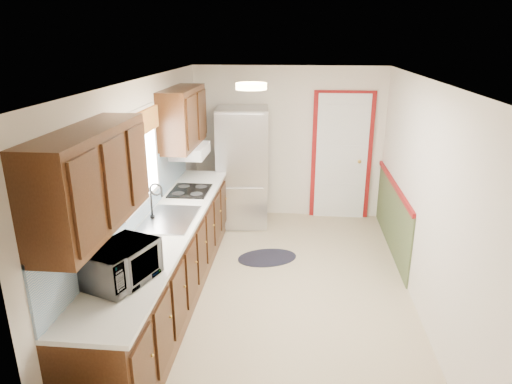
# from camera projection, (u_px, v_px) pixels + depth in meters

# --- Properties ---
(room_shell) EXTENTS (3.20, 5.20, 2.52)m
(room_shell) POSITION_uv_depth(u_px,v_px,m) (281.00, 194.00, 4.91)
(room_shell) COLOR tan
(room_shell) RESTS_ON ground
(kitchen_run) EXTENTS (0.63, 4.00, 2.20)m
(kitchen_run) POSITION_uv_depth(u_px,v_px,m) (164.00, 234.00, 4.87)
(kitchen_run) COLOR #351B0C
(kitchen_run) RESTS_ON ground
(back_wall_trim) EXTENTS (1.12, 2.30, 2.08)m
(back_wall_trim) POSITION_uv_depth(u_px,v_px,m) (352.00, 169.00, 7.00)
(back_wall_trim) COLOR maroon
(back_wall_trim) RESTS_ON ground
(ceiling_fixture) EXTENTS (0.30, 0.30, 0.06)m
(ceiling_fixture) POSITION_uv_depth(u_px,v_px,m) (251.00, 86.00, 4.37)
(ceiling_fixture) COLOR #FFD88C
(ceiling_fixture) RESTS_ON room_shell
(microwave) EXTENTS (0.49, 0.64, 0.38)m
(microwave) POSITION_uv_depth(u_px,v_px,m) (122.00, 260.00, 3.61)
(microwave) COLOR white
(microwave) RESTS_ON kitchen_run
(refrigerator) EXTENTS (0.82, 0.79, 1.82)m
(refrigerator) POSITION_uv_depth(u_px,v_px,m) (243.00, 167.00, 7.00)
(refrigerator) COLOR #B7B7BC
(refrigerator) RESTS_ON ground
(rug) EXTENTS (0.92, 0.74, 0.01)m
(rug) POSITION_uv_depth(u_px,v_px,m) (267.00, 258.00, 6.10)
(rug) COLOR black
(rug) RESTS_ON ground
(cooktop) EXTENTS (0.47, 0.57, 0.02)m
(cooktop) POSITION_uv_depth(u_px,v_px,m) (190.00, 191.00, 5.81)
(cooktop) COLOR black
(cooktop) RESTS_ON kitchen_run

